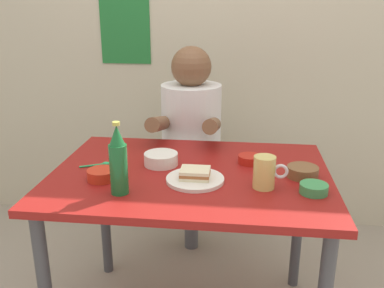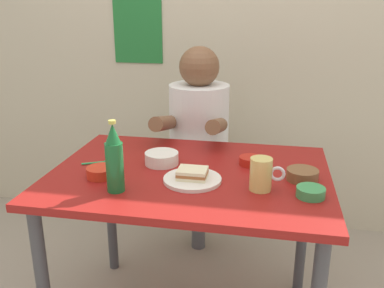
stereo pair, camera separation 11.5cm
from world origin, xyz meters
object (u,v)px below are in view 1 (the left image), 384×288
at_px(dining_table, 191,193).
at_px(beer_bottle, 118,162).
at_px(beer_mug, 265,172).
at_px(plate_orange, 195,179).
at_px(condiment_bowl_brown, 303,171).
at_px(sandwich, 195,173).
at_px(stool, 191,193).
at_px(person_seated, 191,123).

xyz_separation_m(dining_table, beer_bottle, (-0.22, -0.22, 0.21)).
bearing_deg(beer_mug, plate_orange, 173.90).
height_order(beer_bottle, condiment_bowl_brown, beer_bottle).
height_order(beer_mug, beer_bottle, beer_bottle).
bearing_deg(beer_mug, sandwich, 173.90).
distance_m(stool, sandwich, 0.84).
xyz_separation_m(dining_table, plate_orange, (0.03, -0.09, 0.10)).
relative_size(stool, beer_mug, 3.57).
height_order(plate_orange, beer_bottle, beer_bottle).
bearing_deg(condiment_bowl_brown, sandwich, -167.43).
bearing_deg(beer_bottle, person_seated, 79.83).
relative_size(stool, person_seated, 0.63).
distance_m(person_seated, beer_mug, 0.82).
bearing_deg(sandwich, dining_table, 107.53).
bearing_deg(plate_orange, sandwich, 0.00).
relative_size(plate_orange, condiment_bowl_brown, 1.83).
distance_m(dining_table, sandwich, 0.16).
distance_m(beer_mug, condiment_bowl_brown, 0.20).
height_order(person_seated, sandwich, person_seated).
bearing_deg(beer_mug, beer_bottle, -168.15).
height_order(dining_table, beer_bottle, beer_bottle).
relative_size(person_seated, sandwich, 6.54).
xyz_separation_m(stool, plate_orange, (0.10, -0.72, 0.40)).
xyz_separation_m(sandwich, condiment_bowl_brown, (0.41, 0.09, -0.01)).
bearing_deg(beer_bottle, stool, 79.96).
bearing_deg(dining_table, stool, 96.62).
distance_m(person_seated, beer_bottle, 0.86).
bearing_deg(condiment_bowl_brown, plate_orange, -167.43).
xyz_separation_m(person_seated, beer_mug, (0.36, -0.74, 0.03)).
relative_size(beer_mug, beer_bottle, 0.48).
bearing_deg(dining_table, beer_mug, -22.43).
height_order(stool, sandwich, sandwich).
bearing_deg(condiment_bowl_brown, stool, 128.98).
relative_size(person_seated, beer_mug, 5.71).
bearing_deg(plate_orange, stool, 98.03).
bearing_deg(sandwich, condiment_bowl_brown, 12.57).
height_order(plate_orange, condiment_bowl_brown, condiment_bowl_brown).
bearing_deg(person_seated, plate_orange, -81.84).
bearing_deg(plate_orange, beer_mug, -6.10).
relative_size(dining_table, plate_orange, 5.00).
xyz_separation_m(dining_table, beer_mug, (0.29, -0.12, 0.15)).
bearing_deg(stool, dining_table, -83.38).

